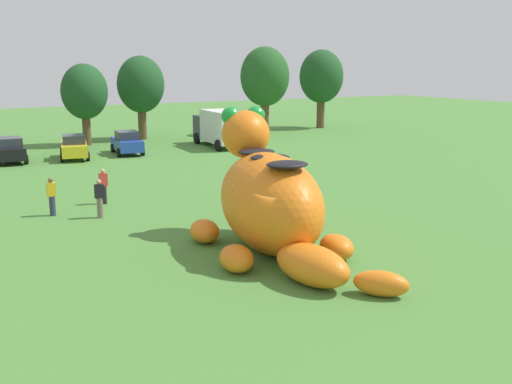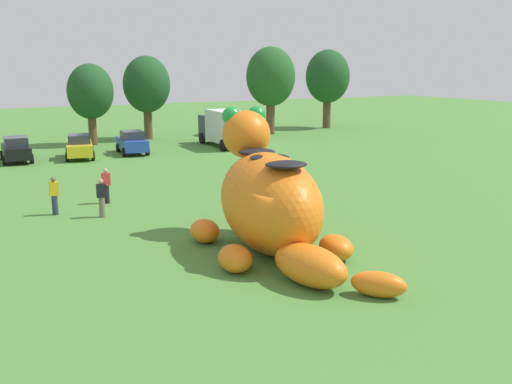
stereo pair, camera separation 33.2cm
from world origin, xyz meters
name	(u,v)px [view 1 (the left image)]	position (x,y,z in m)	size (l,w,h in m)	color
ground_plane	(280,259)	(0.00, 0.00, 0.00)	(160.00, 160.00, 0.00)	#4C8438
giant_inflatable_creature	(270,201)	(0.20, 1.01, 1.82)	(5.60, 9.94, 4.97)	orange
car_black	(10,150)	(-5.25, 26.46, 0.86)	(2.09, 4.17, 1.72)	black
car_yellow	(74,147)	(-1.11, 25.83, 0.86)	(2.53, 4.36, 1.72)	yellow
car_blue	(127,142)	(2.86, 26.31, 0.86)	(2.26, 4.26, 1.72)	#2347B7
box_truck	(219,127)	(10.55, 26.50, 1.60)	(2.64, 6.50, 2.95)	#333842
tree_centre_left	(84,92)	(1.46, 32.69, 4.33)	(3.73, 3.73, 6.62)	brown
tree_centre	(141,85)	(6.74, 34.24, 4.77)	(4.11, 4.11, 7.29)	brown
tree_centre_right	(265,77)	(18.21, 32.35, 5.35)	(4.61, 4.61, 8.17)	brown
tree_mid_right	(321,77)	(26.15, 34.38, 5.25)	(4.52, 4.52, 8.03)	brown
spectator_near_inflatable	(104,186)	(-3.04, 11.14, 0.85)	(0.38, 0.26, 1.71)	black
spectator_wandering	(100,199)	(-3.90, 8.62, 0.85)	(0.38, 0.26, 1.71)	#726656
spectator_far_side	(52,197)	(-5.64, 10.02, 0.85)	(0.38, 0.26, 1.71)	#2D334C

